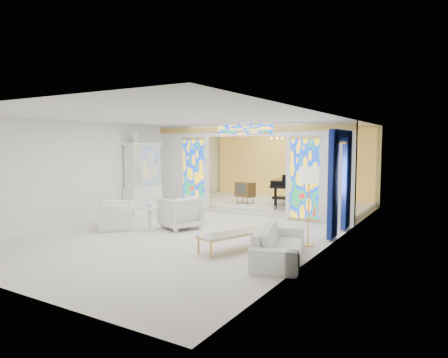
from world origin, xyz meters
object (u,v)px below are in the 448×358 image
Objects in this scene: armchair_right at (180,212)px; tv_console at (245,190)px; grand_piano at (299,183)px; armchair_left at (117,215)px; china_cabinet at (143,179)px; sofa at (279,243)px; coffee_table at (236,234)px.

armchair_right is 1.29× the size of tv_console.
grand_piano is at bearing -175.19° from armchair_right.
armchair_left is 5.19m from tv_console.
sofa is at bearing -24.17° from china_cabinet.
sofa is at bearing 91.26° from armchair_right.
armchair_left is 1.46× the size of tv_console.
china_cabinet is 2.75× the size of armchair_right.
armchair_right is at bearing -28.11° from china_cabinet.
tv_console reaches higher than sofa.
armchair_right is at bearing 75.39° from armchair_left.
armchair_left is 1.13× the size of armchair_right.
tv_console is at bearing -155.72° from armchair_right.
sofa is (5.06, -0.48, -0.03)m from armchair_left.
armchair_right is at bearing -117.80° from grand_piano.
armchair_left is 1.76m from armchair_right.
grand_piano is (-0.84, 6.20, 0.55)m from coffee_table.
tv_console is (2.49, 2.71, -0.49)m from china_cabinet.
china_cabinet reaches higher than armchair_right.
china_cabinet reaches higher than coffee_table.
grand_piano reaches higher than armchair_right.
armchair_right is 5.28m from grand_piano.
china_cabinet reaches higher than armchair_left.
armchair_left is at bearing -91.51° from tv_console.
tv_console reaches higher than armchair_right.
grand_piano is (3.10, 5.89, 0.55)m from armchair_left.
coffee_table is 6.28m from grand_piano.
china_cabinet is at bearing -118.67° from tv_console.
tv_console reaches higher than armchair_left.
armchair_left is 0.38× the size of grand_piano.
grand_piano reaches higher than armchair_left.
china_cabinet is 2.44× the size of armchair_left.
grand_piano reaches higher than tv_console.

